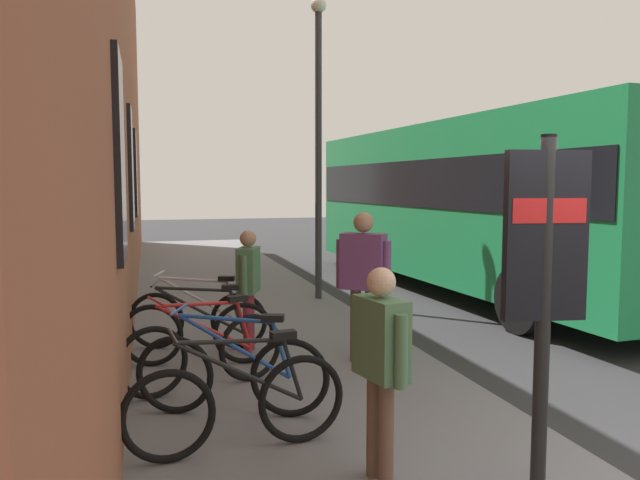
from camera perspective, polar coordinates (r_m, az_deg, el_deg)
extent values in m
plane|color=#2D2D30|center=(10.25, 9.53, -7.29)|extent=(60.00, 60.00, 0.00)
cube|color=slate|center=(11.36, -7.64, -5.72)|extent=(24.00, 3.50, 0.12)
cube|color=#9E563D|center=(12.21, -18.43, 13.91)|extent=(22.00, 0.60, 8.22)
cube|color=black|center=(5.06, -18.04, 7.16)|extent=(0.90, 0.06, 1.60)
cube|color=black|center=(8.55, -17.07, 6.28)|extent=(0.90, 0.06, 1.60)
cube|color=black|center=(12.05, -16.67, 5.92)|extent=(0.90, 0.06, 1.60)
torus|color=black|center=(4.91, -13.83, -15.50)|extent=(0.12, 0.72, 0.72)
torus|color=black|center=(5.13, -1.73, -14.44)|extent=(0.12, 0.72, 0.72)
cylinder|color=black|center=(4.91, -7.39, -12.00)|extent=(0.13, 1.02, 0.58)
cylinder|color=black|center=(4.83, -8.30, -9.24)|extent=(0.11, 0.85, 0.09)
cylinder|color=black|center=(5.03, -2.57, -11.85)|extent=(0.05, 0.19, 0.51)
cube|color=black|center=(4.93, -3.42, -8.71)|extent=(0.12, 0.21, 0.06)
cylinder|color=black|center=(4.74, -13.39, -8.67)|extent=(0.48, 0.07, 0.02)
torus|color=black|center=(5.88, -13.25, -12.01)|extent=(0.30, 0.70, 0.72)
torus|color=black|center=(5.66, -2.81, -12.56)|extent=(0.30, 0.70, 0.72)
cylinder|color=#1E4CA5|center=(5.66, -7.92, -9.69)|extent=(0.38, 0.97, 0.58)
cylinder|color=#1E4CA5|center=(5.62, -8.71, -7.19)|extent=(0.33, 0.81, 0.09)
cylinder|color=#1E4CA5|center=(5.59, -3.60, -10.10)|extent=(0.10, 0.19, 0.51)
cube|color=black|center=(5.54, -4.39, -7.18)|extent=(0.16, 0.22, 0.06)
cylinder|color=#1E4CA5|center=(5.71, -12.90, -6.29)|extent=(0.46, 0.19, 0.02)
torus|color=black|center=(6.31, -15.22, -10.86)|extent=(0.26, 0.71, 0.72)
torus|color=black|center=(6.67, -6.43, -9.82)|extent=(0.26, 0.71, 0.72)
cylinder|color=#B21E1E|center=(6.41, -10.52, -7.96)|extent=(0.32, 0.99, 0.58)
cylinder|color=#B21E1E|center=(6.33, -11.20, -5.82)|extent=(0.28, 0.83, 0.09)
cylinder|color=#B21E1E|center=(6.58, -7.04, -7.79)|extent=(0.09, 0.19, 0.51)
cube|color=black|center=(6.49, -7.67, -5.37)|extent=(0.15, 0.22, 0.06)
cylinder|color=#B21E1E|center=(6.18, -14.91, -5.46)|extent=(0.47, 0.16, 0.02)
torus|color=black|center=(7.39, -15.28, -8.48)|extent=(0.18, 0.72, 0.72)
torus|color=black|center=(7.30, -7.02, -8.51)|extent=(0.18, 0.72, 0.72)
cylinder|color=black|center=(7.26, -11.02, -6.41)|extent=(0.21, 1.01, 0.58)
cylinder|color=black|center=(7.23, -11.65, -4.46)|extent=(0.18, 0.85, 0.09)
cylinder|color=black|center=(7.24, -7.64, -6.59)|extent=(0.07, 0.19, 0.51)
cube|color=black|center=(7.19, -8.27, -4.33)|extent=(0.13, 0.21, 0.06)
cylinder|color=black|center=(7.27, -15.00, -3.88)|extent=(0.48, 0.10, 0.02)
torus|color=black|center=(8.15, -14.89, -7.20)|extent=(0.26, 0.71, 0.72)
torus|color=black|center=(7.93, -7.50, -7.40)|extent=(0.26, 0.71, 0.72)
cylinder|color=silver|center=(7.96, -11.10, -5.38)|extent=(0.32, 0.99, 0.58)
cylinder|color=silver|center=(7.94, -11.67, -3.60)|extent=(0.27, 0.83, 0.09)
cylinder|color=silver|center=(7.89, -8.06, -5.62)|extent=(0.09, 0.19, 0.51)
cube|color=black|center=(7.86, -8.63, -3.53)|extent=(0.15, 0.22, 0.06)
cylinder|color=silver|center=(8.03, -14.64, -3.02)|extent=(0.47, 0.16, 0.02)
cylinder|color=black|center=(4.32, 19.86, -6.94)|extent=(0.10, 0.10, 2.40)
cube|color=black|center=(4.24, 20.09, 0.35)|extent=(0.16, 0.56, 1.10)
cube|color=red|center=(4.23, 20.16, 2.58)|extent=(0.16, 0.50, 0.16)
cube|color=#1E8C4C|center=(12.88, 13.59, 3.48)|extent=(10.61, 3.03, 3.00)
cube|color=black|center=(12.87, 13.63, 5.08)|extent=(10.41, 3.06, 0.90)
cylinder|color=black|center=(9.57, 18.04, -5.31)|extent=(1.01, 0.30, 1.00)
cylinder|color=black|center=(16.46, 10.82, -0.83)|extent=(1.01, 0.30, 1.00)
cylinder|color=black|center=(15.43, 3.02, -1.14)|extent=(1.01, 0.30, 1.00)
cylinder|color=brown|center=(4.61, 5.01, -16.65)|extent=(0.11, 0.11, 0.75)
cylinder|color=brown|center=(4.49, 6.11, -17.28)|extent=(0.11, 0.11, 0.75)
cube|color=#4C724C|center=(4.34, 5.63, -8.96)|extent=(0.47, 0.30, 0.56)
sphere|color=#D8AD8C|center=(4.26, 5.68, -3.87)|extent=(0.20, 0.20, 0.20)
cylinder|color=#4C724C|center=(4.55, 3.93, -8.74)|extent=(0.09, 0.09, 0.50)
cylinder|color=#4C724C|center=(4.15, 7.49, -10.16)|extent=(0.09, 0.09, 0.50)
cylinder|color=maroon|center=(7.87, -6.45, -7.39)|extent=(0.11, 0.11, 0.75)
cylinder|color=maroon|center=(7.72, -6.71, -7.64)|extent=(0.11, 0.11, 0.75)
cube|color=#4C724C|center=(7.68, -6.63, -2.76)|extent=(0.48, 0.36, 0.56)
sphere|color=tan|center=(7.64, -6.66, 0.14)|extent=(0.20, 0.20, 0.20)
cylinder|color=#4C724C|center=(7.92, -6.24, -2.78)|extent=(0.09, 0.09, 0.50)
cylinder|color=#4C724C|center=(7.45, -7.04, -3.30)|extent=(0.09, 0.09, 0.50)
cylinder|color=brown|center=(7.34, 3.30, -7.81)|extent=(0.13, 0.13, 0.87)
cylinder|color=brown|center=(7.28, 4.65, -7.92)|extent=(0.13, 0.13, 0.87)
cube|color=#723F72|center=(7.18, 4.01, -1.97)|extent=(0.51, 0.55, 0.65)
sphere|color=tan|center=(7.14, 4.03, 1.64)|extent=(0.23, 0.23, 0.23)
cylinder|color=#723F72|center=(7.28, 1.90, -2.20)|extent=(0.10, 0.10, 0.58)
cylinder|color=#723F72|center=(7.10, 6.17, -2.41)|extent=(0.10, 0.10, 0.58)
cylinder|color=#333338|center=(11.17, -0.14, 7.57)|extent=(0.12, 0.12, 5.09)
sphere|color=silver|center=(11.59, -0.15, 20.86)|extent=(0.28, 0.28, 0.28)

